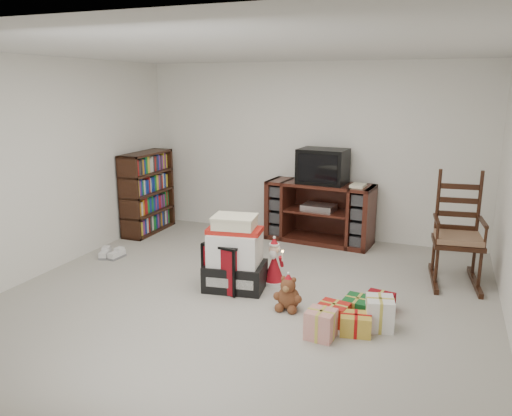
% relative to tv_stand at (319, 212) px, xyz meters
% --- Properties ---
extents(room, '(5.01, 5.01, 2.51)m').
position_rel_tv_stand_xyz_m(room, '(-0.24, -2.20, 0.82)').
color(room, '#AFABA1').
rests_on(room, ground).
extents(tv_stand, '(1.53, 0.68, 0.85)m').
position_rel_tv_stand_xyz_m(tv_stand, '(0.00, 0.00, 0.00)').
color(tv_stand, '#401812').
rests_on(tv_stand, floor).
extents(bookshelf, '(0.33, 0.99, 1.21)m').
position_rel_tv_stand_xyz_m(bookshelf, '(-2.54, -0.44, 0.16)').
color(bookshelf, black).
rests_on(bookshelf, floor).
extents(rocking_chair, '(0.61, 0.92, 1.30)m').
position_rel_tv_stand_xyz_m(rocking_chair, '(1.81, -0.89, 0.02)').
color(rocking_chair, black).
rests_on(rocking_chair, floor).
extents(gift_pile, '(0.70, 0.55, 0.80)m').
position_rel_tv_stand_xyz_m(gift_pile, '(-0.44, -1.99, -0.07)').
color(gift_pile, black).
rests_on(gift_pile, floor).
extents(red_suitcase, '(0.44, 0.29, 0.63)m').
position_rel_tv_stand_xyz_m(red_suitcase, '(-0.52, -2.10, -0.16)').
color(red_suitcase, maroon).
rests_on(red_suitcase, floor).
extents(stocking, '(0.28, 0.20, 0.55)m').
position_rel_tv_stand_xyz_m(stocking, '(-0.35, -1.78, -0.15)').
color(stocking, '#107C0D').
rests_on(stocking, floor).
extents(teddy_bear, '(0.23, 0.20, 0.34)m').
position_rel_tv_stand_xyz_m(teddy_bear, '(0.26, -2.29, -0.28)').
color(teddy_bear, brown).
rests_on(teddy_bear, floor).
extents(santa_figurine, '(0.26, 0.25, 0.54)m').
position_rel_tv_stand_xyz_m(santa_figurine, '(-0.09, -1.70, -0.22)').
color(santa_figurine, '#A4111C').
rests_on(santa_figurine, floor).
extents(mrs_claus_figurine, '(0.30, 0.29, 0.62)m').
position_rel_tv_stand_xyz_m(mrs_claus_figurine, '(-0.76, -1.41, -0.19)').
color(mrs_claus_figurine, '#A4111C').
rests_on(mrs_claus_figurine, floor).
extents(sneaker_pair, '(0.32, 0.27, 0.09)m').
position_rel_tv_stand_xyz_m(sneaker_pair, '(-2.34, -1.65, -0.38)').
color(sneaker_pair, silver).
rests_on(sneaker_pair, floor).
extents(gift_cluster, '(0.70, 0.98, 0.24)m').
position_rel_tv_stand_xyz_m(gift_cluster, '(0.94, -2.38, -0.31)').
color(gift_cluster, red).
rests_on(gift_cluster, floor).
extents(crt_television, '(0.69, 0.52, 0.48)m').
position_rel_tv_stand_xyz_m(crt_television, '(0.03, -0.01, 0.66)').
color(crt_television, black).
rests_on(crt_television, tv_stand).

